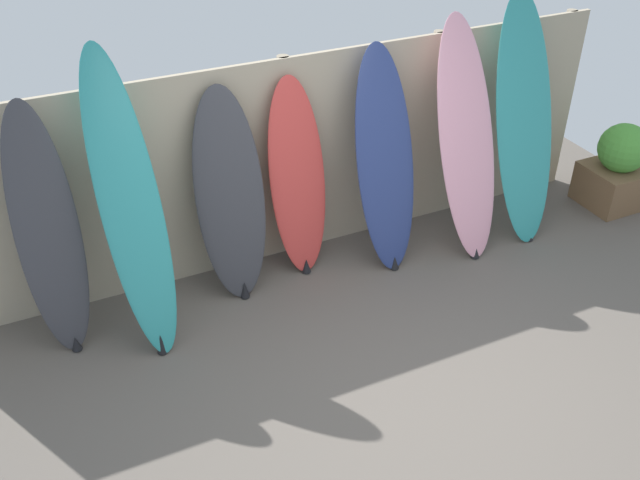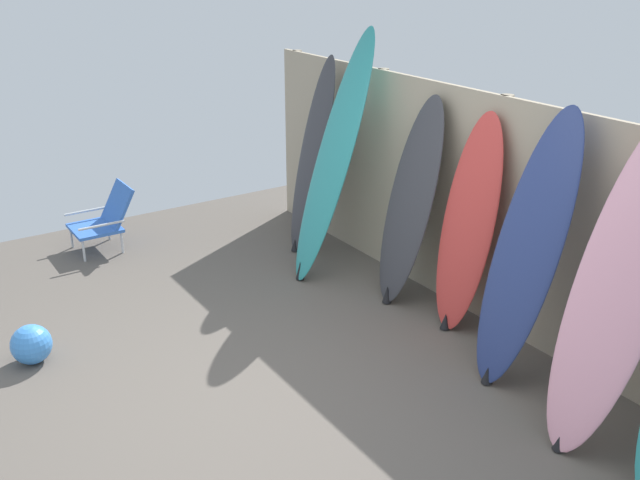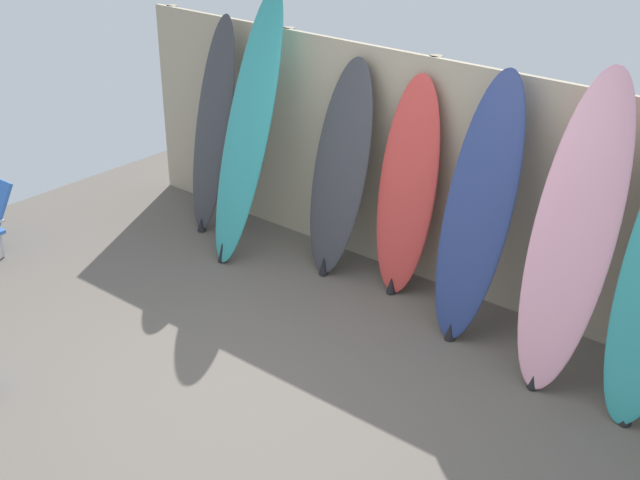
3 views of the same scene
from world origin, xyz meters
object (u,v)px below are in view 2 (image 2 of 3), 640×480
Objects in this scene: surfboard_red_3 at (468,226)px; beach_chair at (105,218)px; surfboard_charcoal_2 at (410,203)px; surfboard_charcoal_0 at (312,157)px; beach_ball at (31,344)px; surfboard_pink_5 at (619,285)px; surfboard_teal_1 at (334,158)px; surfboard_navy_4 at (527,251)px.

surfboard_red_3 is 2.70× the size of beach_chair.
surfboard_charcoal_2 reaches higher than surfboard_red_3.
surfboard_charcoal_0 is 1.98m from surfboard_red_3.
beach_ball is (-1.29, -2.97, -0.70)m from surfboard_red_3.
surfboard_red_3 is at bearing 169.64° from surfboard_pink_5.
surfboard_charcoal_2 reaches higher than beach_ball.
surfboard_pink_5 reaches higher than surfboard_charcoal_0.
surfboard_teal_1 is 2.12m from surfboard_navy_4.
surfboard_teal_1 reaches higher than surfboard_red_3.
surfboard_navy_4 reaches higher than surfboard_red_3.
beach_ball is (-2.75, -2.70, -0.86)m from surfboard_pink_5.
surfboard_navy_4 is at bearing -5.22° from surfboard_charcoal_2.
beach_chair is at bearing -144.44° from surfboard_charcoal_2.
surfboard_charcoal_0 is 2.99× the size of beach_chair.
surfboard_charcoal_0 is at bearing 81.79° from beach_chair.
surfboard_red_3 is at bearing 5.53° from surfboard_charcoal_2.
beach_ball is (-2.01, -2.79, -0.79)m from surfboard_navy_4.
surfboard_navy_4 is (2.69, -0.06, -0.00)m from surfboard_charcoal_0.
surfboard_charcoal_0 is at bearing -176.57° from surfboard_red_3.
surfboard_red_3 is at bearing 10.93° from surfboard_teal_1.
surfboard_red_3 is (1.98, 0.12, -0.09)m from surfboard_charcoal_0.
surfboard_charcoal_0 reaches higher than surfboard_charcoal_2.
surfboard_red_3 is at bearing 66.45° from beach_ball.
surfboard_navy_4 is at bearing 2.45° from surfboard_teal_1.
surfboard_charcoal_0 is 1.38m from surfboard_charcoal_2.
surfboard_red_3 is 0.90× the size of surfboard_navy_4.
surfboard_charcoal_0 is at bearing 177.52° from surfboard_pink_5.
beach_ball is at bearing -76.57° from surfboard_charcoal_0.
surfboard_charcoal_0 is at bearing 103.43° from beach_ball.
surfboard_pink_5 is (2.86, 0.00, -0.07)m from surfboard_teal_1.
beach_chair is at bearing -137.21° from surfboard_teal_1.
surfboard_red_3 is at bearing 166.02° from surfboard_navy_4.
surfboard_charcoal_2 is at bearing 174.23° from surfboard_pink_5.
surfboard_navy_4 is (1.32, -0.12, 0.08)m from surfboard_charcoal_2.
beach_chair is (-1.69, -1.56, -0.76)m from surfboard_teal_1.
beach_chair is at bearing 147.60° from beach_ball.
surfboard_charcoal_2 is at bearing 14.91° from surfboard_teal_1.
surfboard_teal_1 reaches higher than surfboard_navy_4.
surfboard_red_3 is 3.31m from beach_ball.
beach_ball is at bearing -103.35° from surfboard_charcoal_2.
surfboard_red_3 is 5.86× the size of beach_ball.
surfboard_pink_5 reaches higher than surfboard_navy_4.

